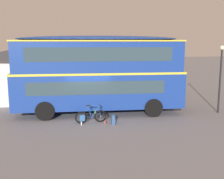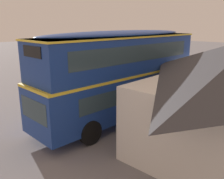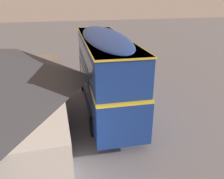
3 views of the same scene
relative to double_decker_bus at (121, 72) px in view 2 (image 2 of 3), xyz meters
name	(u,v)px [view 2 (image 2 of 3)]	position (x,y,z in m)	size (l,w,h in m)	color
ground_plane	(121,112)	(-0.77, -0.58, -2.64)	(120.00, 120.00, 0.00)	slate
double_decker_bus	(121,72)	(0.00, 0.00, 0.00)	(10.35, 3.11, 4.79)	black
touring_bicycle	(104,101)	(-0.78, -2.00, -2.27)	(1.76, 0.58, 1.02)	black
backpack_on_ground	(85,106)	(0.46, -2.45, -2.37)	(0.29, 0.35, 0.54)	#2D4C7A
water_bottle_red_squeeze	(91,107)	(0.01, -2.37, -2.53)	(0.07, 0.07, 0.24)	#D84C33
water_bottle_clear_plastic	(106,103)	(-1.26, -2.29, -2.55)	(0.08, 0.08, 0.21)	silver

